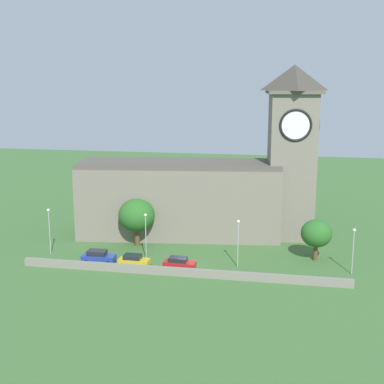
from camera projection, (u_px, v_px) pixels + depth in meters
ground_plane at (203, 237)px, 89.13m from camera, size 200.00×200.00×0.00m
church at (208, 187)px, 88.62m from camera, size 40.09×14.95×28.15m
quay_barrier at (181, 272)px, 71.29m from camera, size 44.97×0.70×1.08m
car_blue at (98, 257)px, 76.13m from camera, size 4.82×2.36×1.92m
car_yellow at (134, 260)px, 74.82m from camera, size 4.37×2.17×1.73m
car_red at (179, 263)px, 73.91m from camera, size 4.57×2.33×1.65m
streetlamp_west_end at (49, 224)px, 79.25m from camera, size 0.44×0.44×7.08m
streetlamp_west_mid at (146, 229)px, 77.21m from camera, size 0.44×0.44×6.85m
streetlamp_central at (238, 236)px, 73.87m from camera, size 0.44×0.44×6.82m
streetlamp_east_mid at (353, 243)px, 71.17m from camera, size 0.44×0.44×6.40m
tree_riverside_west at (137, 215)px, 83.36m from camera, size 5.72×5.72×7.55m
tree_riverside_east at (316, 234)px, 76.70m from camera, size 4.48×4.48×6.10m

